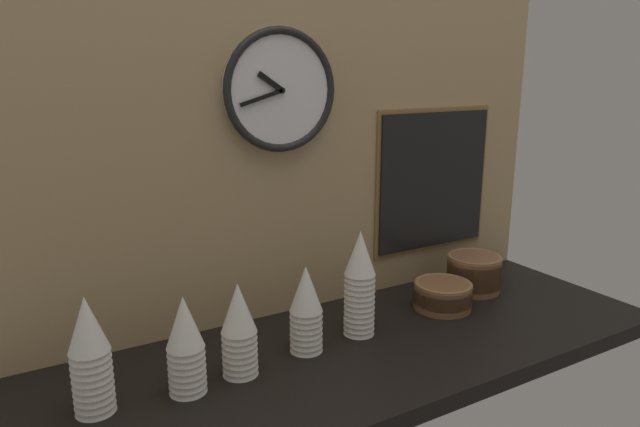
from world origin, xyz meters
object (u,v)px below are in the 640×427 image
(cup_stack_center, at_px, (306,309))
(bowl_stack_right, at_px, (443,294))
(cup_stack_center_left, at_px, (239,329))
(menu_board, at_px, (433,181))
(cup_stack_left, at_px, (186,345))
(cup_stack_far_left, at_px, (90,355))
(bowl_stack_far_right, at_px, (474,272))
(wall_clock, at_px, (280,90))
(cup_stack_center_right, at_px, (360,283))

(cup_stack_center, bearing_deg, bowl_stack_right, 3.18)
(cup_stack_center_left, relative_size, menu_board, 0.49)
(bowl_stack_right, bearing_deg, cup_stack_center_left, -175.72)
(cup_stack_center, distance_m, cup_stack_left, 0.29)
(cup_stack_far_left, height_order, bowl_stack_far_right, cup_stack_far_left)
(cup_stack_far_left, bearing_deg, cup_stack_left, -8.11)
(bowl_stack_right, bearing_deg, cup_stack_left, -175.36)
(bowl_stack_right, relative_size, menu_board, 0.37)
(bowl_stack_right, height_order, menu_board, menu_board)
(bowl_stack_right, bearing_deg, cup_stack_far_left, -177.82)
(bowl_stack_right, relative_size, wall_clock, 0.53)
(cup_stack_center_left, bearing_deg, cup_stack_left, -173.50)
(cup_stack_far_left, distance_m, cup_stack_center, 0.47)
(cup_stack_center_right, height_order, wall_clock, wall_clock)
(bowl_stack_far_right, bearing_deg, cup_stack_center, -172.73)
(bowl_stack_far_right, height_order, bowl_stack_right, bowl_stack_far_right)
(cup_stack_far_left, relative_size, bowl_stack_far_right, 1.50)
(cup_stack_center_left, distance_m, wall_clock, 0.57)
(cup_stack_center, relative_size, wall_clock, 0.70)
(cup_stack_center, relative_size, cup_stack_left, 1.00)
(cup_stack_center_left, distance_m, bowl_stack_far_right, 0.78)
(wall_clock, distance_m, menu_board, 0.57)
(bowl_stack_far_right, height_order, menu_board, menu_board)
(cup_stack_center, height_order, cup_stack_left, same)
(cup_stack_far_left, relative_size, cup_stack_center_left, 1.14)
(cup_stack_center, xyz_separation_m, cup_stack_center_left, (-0.17, -0.02, 0.00))
(cup_stack_center, xyz_separation_m, bowl_stack_right, (0.44, 0.02, -0.06))
(cup_stack_center, bearing_deg, cup_stack_center_right, 4.23)
(cup_stack_center_right, xyz_separation_m, wall_clock, (-0.11, 0.19, 0.45))
(cup_stack_far_left, xyz_separation_m, cup_stack_center_right, (0.62, 0.02, 0.01))
(cup_stack_center, bearing_deg, cup_stack_center_left, -172.94)
(bowl_stack_right, height_order, wall_clock, wall_clock)
(cup_stack_center_left, bearing_deg, cup_stack_center_right, 5.72)
(cup_stack_center_left, height_order, bowl_stack_far_right, cup_stack_center_left)
(cup_stack_far_left, distance_m, cup_stack_center_right, 0.62)
(cup_stack_far_left, height_order, cup_stack_center, cup_stack_far_left)
(cup_stack_far_left, distance_m, cup_stack_center_left, 0.29)
(bowl_stack_far_right, bearing_deg, cup_stack_center_left, -172.77)
(cup_stack_center_right, distance_m, bowl_stack_far_right, 0.46)
(bowl_stack_right, distance_m, wall_clock, 0.70)
(cup_stack_center, bearing_deg, bowl_stack_far_right, 7.27)
(bowl_stack_far_right, bearing_deg, cup_stack_left, -172.87)
(cup_stack_center_right, bearing_deg, wall_clock, 119.98)
(cup_stack_center_right, height_order, bowl_stack_far_right, cup_stack_center_right)
(menu_board, bearing_deg, cup_stack_left, -163.68)
(cup_stack_center, bearing_deg, menu_board, 21.01)
(cup_stack_center, distance_m, cup_stack_center_left, 0.17)
(cup_stack_far_left, height_order, menu_board, menu_board)
(cup_stack_center_right, relative_size, wall_clock, 0.88)
(wall_clock, bearing_deg, menu_board, 1.01)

